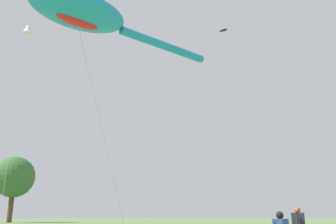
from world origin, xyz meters
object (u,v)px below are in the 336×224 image
object	(u,v)px
big_show_kite	(85,14)
small_kite_diamond_red	(224,40)
tree_pine_center	(14,177)
small_kite_stunt_black	(28,30)

from	to	relation	value
big_show_kite	small_kite_diamond_red	size ratio (longest dim) A/B	0.80
big_show_kite	tree_pine_center	world-z (taller)	tree_pine_center
big_show_kite	tree_pine_center	bearing A→B (deg)	-103.23
small_kite_stunt_black	big_show_kite	bearing A→B (deg)	141.98
small_kite_diamond_red	small_kite_stunt_black	xyz separation A→B (m)	(-11.97, 6.16, -1.29)
big_show_kite	tree_pine_center	xyz separation A→B (m)	(19.07, 56.99, -2.57)
big_show_kite	small_kite_stunt_black	xyz separation A→B (m)	(-0.39, 6.21, 1.47)
tree_pine_center	small_kite_diamond_red	bearing A→B (deg)	-97.49
small_kite_stunt_black	tree_pine_center	size ratio (longest dim) A/B	1.04
big_show_kite	tree_pine_center	distance (m)	60.15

